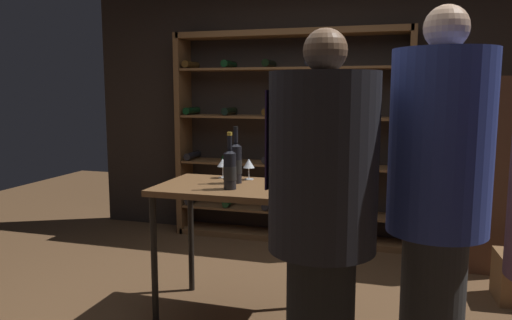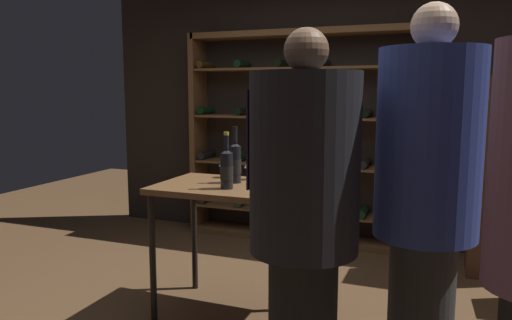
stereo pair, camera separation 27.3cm
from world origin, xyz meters
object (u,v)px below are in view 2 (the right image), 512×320
at_px(person_guest_plum_blouse, 304,207).
at_px(wine_bottle_red_label, 227,168).
at_px(wine_rack, 300,139).
at_px(wine_bottle_gold_foil, 235,162).
at_px(wine_glass_stemmed_left, 224,163).
at_px(person_host_in_suit, 426,189).
at_px(wine_glass_stemmed_right, 250,164).
at_px(display_cabinet, 499,178).
at_px(tasting_table, 240,200).

xyz_separation_m(person_guest_plum_blouse, wine_bottle_red_label, (-0.71, 0.66, 0.04)).
relative_size(wine_rack, wine_bottle_gold_foil, 6.16).
bearing_deg(wine_bottle_red_label, wine_glass_stemmed_left, 116.93).
height_order(person_guest_plum_blouse, person_host_in_suit, person_host_in_suit).
relative_size(wine_bottle_gold_foil, wine_glass_stemmed_right, 2.59).
bearing_deg(person_host_in_suit, person_guest_plum_blouse, 64.97).
height_order(display_cabinet, wine_glass_stemmed_left, display_cabinet).
distance_m(wine_rack, wine_glass_stemmed_left, 1.58).
xyz_separation_m(tasting_table, person_guest_plum_blouse, (0.67, -0.79, 0.19)).
distance_m(person_guest_plum_blouse, display_cabinet, 2.49).
height_order(display_cabinet, wine_bottle_red_label, display_cabinet).
bearing_deg(wine_glass_stemmed_right, wine_bottle_red_label, -92.15).
bearing_deg(wine_rack, wine_glass_stemmed_right, -87.08).
height_order(tasting_table, person_guest_plum_blouse, person_guest_plum_blouse).
height_order(wine_glass_stemmed_left, wine_glass_stemmed_right, wine_glass_stemmed_right).
height_order(wine_rack, wine_bottle_gold_foil, wine_rack).
relative_size(person_host_in_suit, wine_bottle_gold_foil, 5.00).
height_order(tasting_table, wine_glass_stemmed_left, wine_glass_stemmed_left).
xyz_separation_m(display_cabinet, wine_glass_stemmed_right, (-1.73, -1.23, 0.19)).
bearing_deg(wine_glass_stemmed_right, person_host_in_suit, -31.40).
xyz_separation_m(tasting_table, wine_bottle_gold_foil, (-0.07, 0.08, 0.25)).
bearing_deg(tasting_table, person_host_in_suit, -23.11).
xyz_separation_m(wine_rack, wine_glass_stemmed_left, (-0.12, -1.57, -0.04)).
distance_m(display_cabinet, wine_glass_stemmed_right, 2.13).
bearing_deg(wine_bottle_red_label, tasting_table, 74.49).
xyz_separation_m(tasting_table, display_cabinet, (1.71, 1.47, 0.02)).
bearing_deg(wine_rack, person_host_in_suit, -60.63).
bearing_deg(wine_glass_stemmed_right, person_guest_plum_blouse, -55.90).
bearing_deg(display_cabinet, wine_glass_stemmed_left, -147.70).
xyz_separation_m(wine_bottle_gold_foil, wine_glass_stemmed_left, (-0.16, 0.16, -0.04)).
distance_m(person_guest_plum_blouse, wine_bottle_gold_foil, 1.15).
distance_m(person_host_in_suit, wine_glass_stemmed_right, 1.45).
distance_m(display_cabinet, wine_bottle_red_label, 2.37).
bearing_deg(wine_glass_stemmed_left, wine_bottle_red_label, -63.07).
bearing_deg(person_guest_plum_blouse, wine_bottle_gold_foil, 50.22).
xyz_separation_m(wine_rack, person_host_in_suit, (1.31, -2.33, 0.01)).
bearing_deg(wine_bottle_gold_foil, person_guest_plum_blouse, -49.75).
xyz_separation_m(person_host_in_suit, wine_bottle_red_label, (-1.25, 0.39, -0.03)).
distance_m(person_guest_plum_blouse, wine_glass_stemmed_right, 1.24).
relative_size(tasting_table, wine_glass_stemmed_right, 7.41).
xyz_separation_m(wine_glass_stemmed_left, wine_glass_stemmed_right, (0.20, -0.01, 0.01)).
height_order(wine_bottle_gold_foil, wine_glass_stemmed_left, wine_bottle_gold_foil).
height_order(wine_bottle_gold_foil, wine_bottle_red_label, wine_bottle_gold_foil).
bearing_deg(wine_glass_stemmed_right, wine_rack, 92.92).
distance_m(tasting_table, wine_bottle_red_label, 0.27).
xyz_separation_m(person_host_in_suit, wine_bottle_gold_foil, (-1.28, 0.60, -0.02)).
distance_m(person_host_in_suit, wine_glass_stemmed_left, 1.63).
bearing_deg(wine_rack, wine_bottle_gold_foil, -88.83).
distance_m(person_guest_plum_blouse, person_host_in_suit, 0.61).
relative_size(person_host_in_suit, display_cabinet, 1.17).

